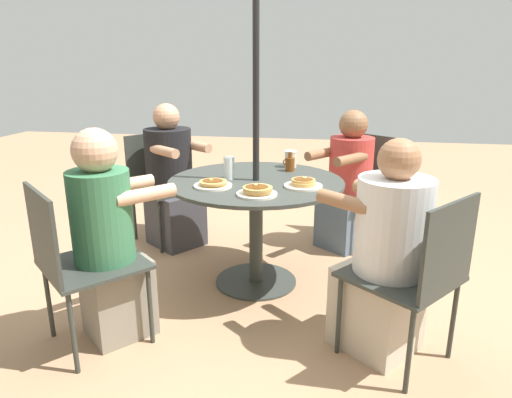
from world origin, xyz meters
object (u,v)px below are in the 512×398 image
(patio_table, at_px, (256,202))
(pancake_plate_a, at_px, (213,184))
(pancake_plate_c, at_px, (303,184))
(drinking_glass_a, at_px, (229,168))
(diner_south, at_px, (109,243))
(pancake_plate_b, at_px, (257,191))
(diner_east, at_px, (172,183))
(diner_west, at_px, (385,259))
(patio_chair_south, at_px, (75,258))
(coffee_cup, at_px, (291,159))
(diner_north, at_px, (348,186))
(patio_chair_west, at_px, (418,271))
(patio_chair_north, at_px, (361,182))
(syrup_bottle, at_px, (290,164))
(patio_chair_east, at_px, (160,180))

(patio_table, relative_size, pancake_plate_a, 4.84)
(pancake_plate_c, xyz_separation_m, drinking_glass_a, (0.48, -0.12, 0.05))
(diner_south, height_order, pancake_plate_a, diner_south)
(pancake_plate_c, height_order, drinking_glass_a, drinking_glass_a)
(pancake_plate_b, bearing_deg, diner_east, -47.34)
(diner_west, height_order, drinking_glass_a, diner_west)
(patio_chair_south, relative_size, pancake_plate_b, 3.77)
(diner_east, relative_size, coffee_cup, 9.71)
(diner_north, relative_size, coffee_cup, 9.34)
(coffee_cup, bearing_deg, drinking_glass_a, 49.30)
(patio_chair_west, relative_size, drinking_glass_a, 6.16)
(pancake_plate_b, bearing_deg, patio_chair_west, 154.46)
(patio_chair_west, distance_m, pancake_plate_b, 0.93)
(patio_chair_north, xyz_separation_m, diner_east, (1.47, 0.32, 0.01))
(diner_south, xyz_separation_m, drinking_glass_a, (-0.46, -0.73, 0.25))
(patio_table, bearing_deg, drinking_glass_a, -1.87)
(patio_chair_west, height_order, coffee_cup, patio_chair_west)
(patio_chair_north, relative_size, pancake_plate_a, 3.77)
(diner_west, xyz_separation_m, coffee_cup, (0.57, -1.02, 0.27))
(diner_east, xyz_separation_m, patio_chair_west, (-1.65, 1.30, -0.01))
(patio_chair_west, relative_size, pancake_plate_a, 3.77)
(patio_chair_south, relative_size, drinking_glass_a, 6.16)
(patio_chair_north, xyz_separation_m, drinking_glass_a, (0.87, 0.89, 0.28))
(patio_chair_south, relative_size, diner_west, 0.79)
(diner_north, bearing_deg, coffee_cup, 77.94)
(patio_chair_south, height_order, drinking_glass_a, patio_chair_south)
(diner_east, distance_m, patio_chair_south, 1.43)
(patio_chair_south, bearing_deg, drinking_glass_a, 97.40)
(patio_table, height_order, pancake_plate_b, pancake_plate_b)
(patio_table, distance_m, patio_chair_south, 1.14)
(diner_north, bearing_deg, pancake_plate_b, 102.17)
(diner_west, relative_size, pancake_plate_c, 4.78)
(patio_chair_west, bearing_deg, pancake_plate_c, 82.95)
(patio_chair_south, bearing_deg, patio_chair_north, 91.69)
(syrup_bottle, bearing_deg, pancake_plate_a, 50.44)
(diner_south, bearing_deg, patio_chair_east, 142.38)
(diner_south, relative_size, patio_chair_west, 1.30)
(diner_north, bearing_deg, pancake_plate_a, 87.68)
(patio_chair_east, bearing_deg, patio_chair_south, 42.72)
(syrup_bottle, bearing_deg, patio_table, 57.55)
(patio_chair_east, xyz_separation_m, syrup_bottle, (-1.10, 0.39, 0.26))
(patio_chair_west, distance_m, drinking_glass_a, 1.31)
(diner_north, distance_m, diner_east, 1.38)
(diner_north, height_order, diner_east, diner_east)
(diner_west, bearing_deg, syrup_bottle, 71.38)
(patio_chair_north, xyz_separation_m, diner_north, (0.11, 0.14, -0.00))
(pancake_plate_b, height_order, syrup_bottle, syrup_bottle)
(patio_chair_south, distance_m, diner_south, 0.18)
(coffee_cup, bearing_deg, pancake_plate_a, 57.04)
(patio_table, bearing_deg, diner_north, -127.86)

